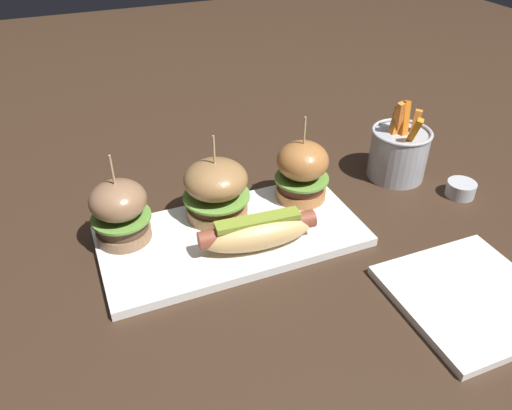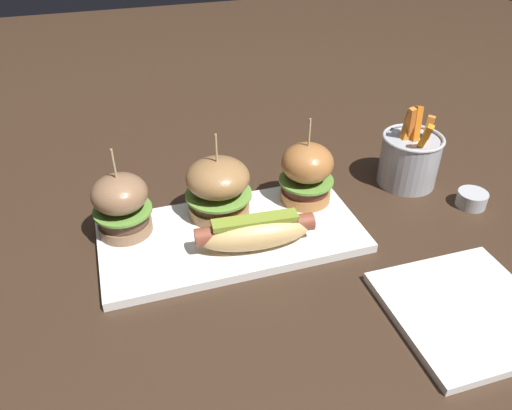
{
  "view_description": "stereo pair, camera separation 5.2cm",
  "coord_description": "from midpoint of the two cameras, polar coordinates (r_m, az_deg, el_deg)",
  "views": [
    {
      "loc": [
        -0.19,
        -0.56,
        0.47
      ],
      "look_at": [
        0.04,
        0.0,
        0.05
      ],
      "focal_mm": 34.85,
      "sensor_mm": 36.0,
      "label": 1
    },
    {
      "loc": [
        -0.14,
        -0.57,
        0.47
      ],
      "look_at": [
        0.04,
        0.0,
        0.05
      ],
      "focal_mm": 34.85,
      "sensor_mm": 36.0,
      "label": 2
    }
  ],
  "objects": [
    {
      "name": "ground_plane",
      "position": [
        0.76,
        -0.86,
        -3.92
      ],
      "size": [
        3.0,
        3.0,
        0.0
      ],
      "primitive_type": "plane",
      "color": "#382619"
    },
    {
      "name": "platter_main",
      "position": [
        0.75,
        -0.86,
        -3.5
      ],
      "size": [
        0.39,
        0.19,
        0.01
      ],
      "primitive_type": "cube",
      "color": "white",
      "rests_on": "ground"
    },
    {
      "name": "hot_dog",
      "position": [
        0.71,
        2.01,
        -3.08
      ],
      "size": [
        0.17,
        0.07,
        0.05
      ],
      "color": "#DCAF6D",
      "rests_on": "platter_main"
    },
    {
      "name": "slider_left",
      "position": [
        0.74,
        -13.27,
        0.01
      ],
      "size": [
        0.09,
        0.09,
        0.14
      ],
      "color": "#8D6749",
      "rests_on": "platter_main"
    },
    {
      "name": "slider_center",
      "position": [
        0.76,
        -2.41,
        1.97
      ],
      "size": [
        0.1,
        0.1,
        0.14
      ],
      "color": "#996E42",
      "rests_on": "platter_main"
    },
    {
      "name": "slider_right",
      "position": [
        0.8,
        7.7,
        3.66
      ],
      "size": [
        0.09,
        0.09,
        0.14
      ],
      "color": "#AB6C37",
      "rests_on": "platter_main"
    },
    {
      "name": "fries_bucket",
      "position": [
        0.91,
        18.79,
        5.1
      ],
      "size": [
        0.1,
        0.1,
        0.15
      ],
      "color": "#A8AAB2",
      "rests_on": "ground"
    },
    {
      "name": "sauce_ramekin",
      "position": [
        0.9,
        25.07,
        0.63
      ],
      "size": [
        0.05,
        0.05,
        0.03
      ],
      "color": "#B7BABF",
      "rests_on": "ground"
    },
    {
      "name": "side_plate",
      "position": [
        0.7,
        25.01,
        -10.99
      ],
      "size": [
        0.19,
        0.19,
        0.01
      ],
      "primitive_type": "cube",
      "rotation": [
        0.0,
        0.0,
        -0.01
      ],
      "color": "white",
      "rests_on": "ground"
    }
  ]
}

